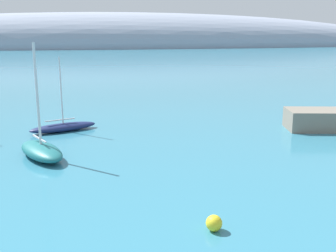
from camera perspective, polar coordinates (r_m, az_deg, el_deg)
name	(u,v)px	position (r m, az deg, el deg)	size (l,w,h in m)	color
distant_ridge	(126,47)	(236.89, -5.96, 11.00)	(368.28, 58.86, 38.81)	#8E99AD
sailboat_navy_near_shore	(63,127)	(38.11, -14.56, -0.10)	(6.31, 3.52, 6.75)	navy
sailboat_teal_mid_mooring	(41,150)	(30.49, -17.46, -3.26)	(4.34, 6.05, 8.20)	#1E6B70
mooring_buoy_yellow	(214,223)	(19.08, 6.51, -13.46)	(0.76, 0.76, 0.76)	yellow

